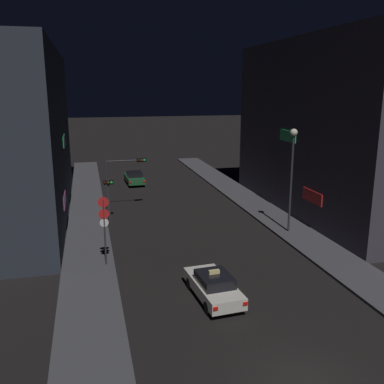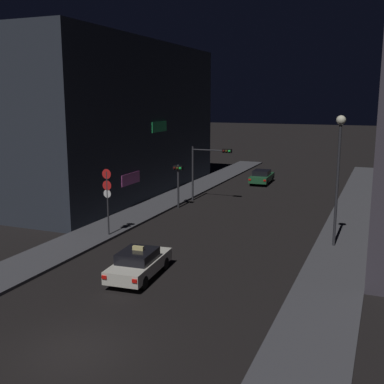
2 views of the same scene
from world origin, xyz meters
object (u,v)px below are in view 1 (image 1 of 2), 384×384
Objects in this scene: traffic_light_left_kerb at (109,191)px; far_car at (134,178)px; traffic_light_overhead at (122,172)px; taxi at (214,286)px; street_lamp_near_block at (292,161)px; sign_pole_left at (104,224)px.

far_car is at bearing 75.35° from traffic_light_left_kerb.
taxi is at bearing -80.36° from traffic_light_overhead.
traffic_light_overhead is 14.76m from street_lamp_near_block.
traffic_light_overhead is (-2.12, -10.29, 2.67)m from far_car.
street_lamp_near_block is at bearing 12.82° from sign_pole_left.
traffic_light_left_kerb is (-4.38, 14.60, 1.78)m from taxi.
traffic_light_overhead is (-3.00, 17.67, 2.66)m from taxi.
far_car is 1.29× the size of traffic_light_left_kerb.
traffic_light_left_kerb is at bearing -104.65° from far_car.
sign_pole_left reaches higher than traffic_light_left_kerb.
traffic_light_left_kerb is 0.83× the size of sign_pole_left.
sign_pole_left is (-0.75, -9.20, 0.23)m from traffic_light_left_kerb.
sign_pole_left is 14.08m from street_lamp_near_block.
sign_pole_left is (-5.12, 5.40, 2.01)m from taxi.
taxi is 12.79m from street_lamp_near_block.
street_lamp_near_block reaches higher than sign_pole_left.
taxi is at bearing -134.63° from street_lamp_near_block.
traffic_light_left_kerb is at bearing 154.27° from street_lamp_near_block.
far_car is (-0.88, 27.96, -0.00)m from taxi.
taxi is at bearing -73.31° from traffic_light_left_kerb.
traffic_light_overhead is 12.47m from sign_pole_left.
street_lamp_near_block is at bearing 45.37° from taxi.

